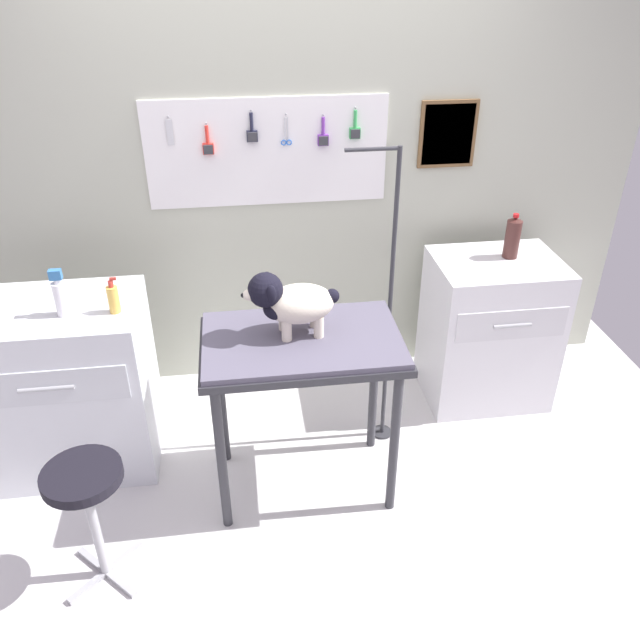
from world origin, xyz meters
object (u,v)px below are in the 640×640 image
(grooming_table, at_px, (302,357))
(counter_left, at_px, (68,386))
(grooming_arm, at_px, (387,318))
(cabinet_right, at_px, (489,330))
(detangler_spray, at_px, (60,296))
(dog, at_px, (290,302))
(soda_bottle, at_px, (513,237))
(stool, at_px, (86,494))

(grooming_table, xyz_separation_m, counter_left, (-1.13, 0.35, -0.31))
(grooming_arm, height_order, cabinet_right, grooming_arm)
(detangler_spray, bearing_deg, grooming_arm, 1.04)
(detangler_spray, bearing_deg, cabinet_right, 8.52)
(dog, xyz_separation_m, cabinet_right, (1.18, 0.57, -0.59))
(detangler_spray, bearing_deg, dog, -13.60)
(counter_left, xyz_separation_m, soda_bottle, (2.34, 0.29, 0.53))
(stool, bearing_deg, cabinet_right, 26.87)
(grooming_arm, distance_m, dog, 0.63)
(grooming_arm, height_order, detangler_spray, grooming_arm)
(dog, bearing_deg, detangler_spray, 166.40)
(cabinet_right, bearing_deg, grooming_table, -152.05)
(counter_left, distance_m, cabinet_right, 2.28)
(grooming_arm, height_order, soda_bottle, grooming_arm)
(detangler_spray, bearing_deg, stool, -78.87)
(grooming_arm, xyz_separation_m, detangler_spray, (-1.50, -0.03, 0.25))
(cabinet_right, bearing_deg, counter_left, -173.77)
(grooming_table, distance_m, grooming_arm, 0.55)
(grooming_table, height_order, grooming_arm, grooming_arm)
(counter_left, height_order, cabinet_right, counter_left)
(cabinet_right, xyz_separation_m, soda_bottle, (0.07, 0.05, 0.55))
(grooming_arm, xyz_separation_m, soda_bottle, (0.75, 0.34, 0.24))
(soda_bottle, bearing_deg, counter_left, -172.87)
(counter_left, bearing_deg, stool, -74.03)
(grooming_table, xyz_separation_m, detangler_spray, (-1.04, 0.27, 0.24))
(dog, relative_size, stool, 0.71)
(grooming_arm, xyz_separation_m, stool, (-1.36, -0.73, -0.26))
(cabinet_right, relative_size, stool, 1.45)
(grooming_table, height_order, counter_left, counter_left)
(detangler_spray, relative_size, soda_bottle, 0.91)
(cabinet_right, bearing_deg, soda_bottle, 31.57)
(dog, xyz_separation_m, soda_bottle, (1.25, 0.61, -0.04))
(dog, height_order, cabinet_right, dog)
(soda_bottle, bearing_deg, stool, -152.96)
(counter_left, distance_m, detangler_spray, 0.55)
(dog, distance_m, stool, 1.12)
(dog, bearing_deg, grooming_arm, 28.14)
(dog, height_order, soda_bottle, dog)
(grooming_table, xyz_separation_m, grooming_arm, (0.46, 0.30, -0.01))
(soda_bottle, bearing_deg, dog, -153.93)
(grooming_arm, distance_m, soda_bottle, 0.86)
(counter_left, bearing_deg, detangler_spray, -42.61)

